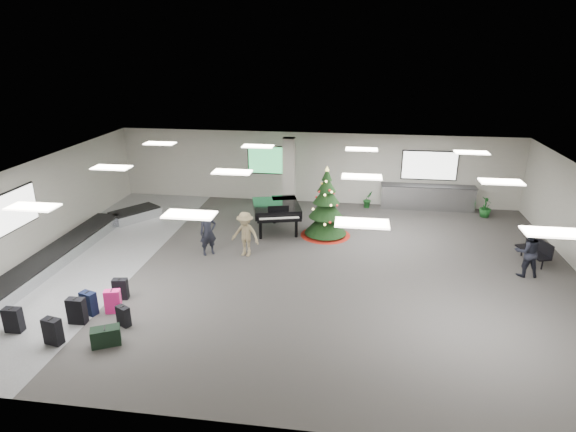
# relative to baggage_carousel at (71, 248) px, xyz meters

# --- Properties ---
(ground) EXTENTS (18.00, 18.00, 0.00)m
(ground) POSITION_rel_baggage_carousel_xyz_m (7.84, 0.08, -0.21)
(ground) COLOR #383533
(ground) RESTS_ON ground
(room_envelope) EXTENTS (18.02, 14.02, 3.21)m
(room_envelope) POSITION_rel_baggage_carousel_xyz_m (7.46, 0.75, 2.12)
(room_envelope) COLOR #B0ADA0
(room_envelope) RESTS_ON ground
(baggage_carousel) EXTENTS (2.28, 9.71, 0.43)m
(baggage_carousel) POSITION_rel_baggage_carousel_xyz_m (0.00, 0.00, 0.00)
(baggage_carousel) COLOR silver
(baggage_carousel) RESTS_ON ground
(service_counter) EXTENTS (4.05, 0.65, 1.08)m
(service_counter) POSITION_rel_baggage_carousel_xyz_m (12.84, 6.73, 0.33)
(service_counter) COLOR silver
(service_counter) RESTS_ON ground
(suitcase_0) EXTENTS (0.47, 0.32, 0.70)m
(suitcase_0) POSITION_rel_baggage_carousel_xyz_m (2.55, -4.97, 0.13)
(suitcase_0) COLOR black
(suitcase_0) RESTS_ON ground
(suitcase_1) EXTENTS (0.47, 0.26, 0.73)m
(suitcase_1) POSITION_rel_baggage_carousel_xyz_m (2.63, -4.03, 0.14)
(suitcase_1) COLOR black
(suitcase_1) RESTS_ON ground
(pink_suitcase) EXTENTS (0.47, 0.34, 0.67)m
(pink_suitcase) POSITION_rel_baggage_carousel_xyz_m (3.29, -3.39, 0.12)
(pink_suitcase) COLOR #FF2181
(pink_suitcase) RESTS_ON ground
(suitcase_3) EXTENTS (0.44, 0.28, 0.64)m
(suitcase_3) POSITION_rel_baggage_carousel_xyz_m (3.15, -2.67, 0.10)
(suitcase_3) COLOR black
(suitcase_3) RESTS_ON ground
(navy_suitcase) EXTENTS (0.47, 0.36, 0.67)m
(navy_suitcase) POSITION_rel_baggage_carousel_xyz_m (2.69, -3.57, 0.11)
(navy_suitcase) COLOR black
(navy_suitcase) RESTS_ON ground
(suitcase_5) EXTENTS (0.45, 0.25, 0.68)m
(suitcase_5) POSITION_rel_baggage_carousel_xyz_m (1.25, -4.63, 0.12)
(suitcase_5) COLOR black
(suitcase_5) RESTS_ON ground
(green_duffel) EXTENTS (0.76, 0.61, 0.48)m
(green_duffel) POSITION_rel_baggage_carousel_xyz_m (3.84, -4.84, 0.01)
(green_duffel) COLOR black
(green_duffel) RESTS_ON ground
(suitcase_7) EXTENTS (0.42, 0.35, 0.56)m
(suitcase_7) POSITION_rel_baggage_carousel_xyz_m (3.87, -3.97, 0.06)
(suitcase_7) COLOR black
(suitcase_7) RESTS_ON ground
(christmas_tree) EXTENTS (1.90, 1.90, 2.71)m
(christmas_tree) POSITION_rel_baggage_carousel_xyz_m (8.62, 3.02, 0.72)
(christmas_tree) COLOR maroon
(christmas_tree) RESTS_ON ground
(grand_piano) EXTENTS (2.21, 2.59, 1.27)m
(grand_piano) POSITION_rel_baggage_carousel_xyz_m (6.70, 3.19, 0.69)
(grand_piano) COLOR black
(grand_piano) RESTS_ON ground
(bench) EXTENTS (0.84, 1.40, 0.84)m
(bench) POSITION_rel_baggage_carousel_xyz_m (15.71, 1.56, 0.26)
(bench) COLOR black
(bench) RESTS_ON ground
(traveler_a) EXTENTS (0.71, 0.66, 1.62)m
(traveler_a) POSITION_rel_baggage_carousel_xyz_m (4.74, 0.69, 0.60)
(traveler_a) COLOR black
(traveler_a) RESTS_ON ground
(traveler_b) EXTENTS (1.13, 0.83, 1.57)m
(traveler_b) POSITION_rel_baggage_carousel_xyz_m (6.03, 0.77, 0.57)
(traveler_b) COLOR #8F7D58
(traveler_b) RESTS_ON ground
(traveler_bench) EXTENTS (0.85, 0.70, 1.64)m
(traveler_bench) POSITION_rel_baggage_carousel_xyz_m (15.07, 0.51, 0.61)
(traveler_bench) COLOR black
(traveler_bench) RESTS_ON ground
(potted_plant_left) EXTENTS (0.54, 0.52, 0.77)m
(potted_plant_left) POSITION_rel_baggage_carousel_xyz_m (10.26, 6.57, 0.17)
(potted_plant_left) COLOR #143F1B
(potted_plant_left) RESTS_ON ground
(potted_plant_right) EXTENTS (0.58, 0.58, 0.89)m
(potted_plant_right) POSITION_rel_baggage_carousel_xyz_m (15.14, 6.02, 0.23)
(potted_plant_right) COLOR #143F1B
(potted_plant_right) RESTS_ON ground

